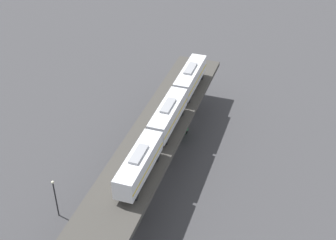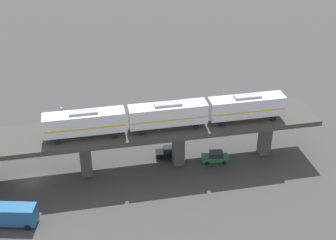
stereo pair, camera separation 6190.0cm
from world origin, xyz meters
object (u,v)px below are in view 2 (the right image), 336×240
object	(u,v)px
street_car_green	(215,157)
street_lamp	(63,122)
subway_train	(168,114)
street_car_black	(169,152)
delivery_truck	(11,215)

from	to	relation	value
street_car_green	street_lamp	size ratio (longest dim) A/B	0.67
street_lamp	subway_train	bearing A→B (deg)	-108.21
street_car_black	delivery_truck	size ratio (longest dim) A/B	0.64
subway_train	street_lamp	distance (m)	21.15
subway_train	street_lamp	world-z (taller)	subway_train
subway_train	delivery_truck	size ratio (longest dim) A/B	4.93
subway_train	street_car_black	world-z (taller)	subway_train
street_car_black	delivery_truck	xyz separation A→B (m)	(-18.93, 19.81, 0.82)
street_car_green	street_car_black	bearing A→B (deg)	85.83
street_car_green	delivery_truck	xyz separation A→B (m)	(-18.36, 27.60, 0.82)
delivery_truck	street_car_black	bearing A→B (deg)	-46.31
street_lamp	street_car_green	bearing A→B (deg)	-96.86
subway_train	street_car_green	bearing A→B (deg)	-67.82
subway_train	delivery_truck	xyz separation A→B (m)	(-15.26, 20.01, -8.61)
delivery_truck	street_lamp	bearing A→B (deg)	-2.19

